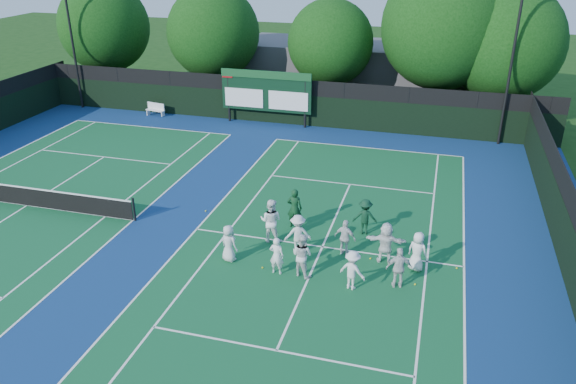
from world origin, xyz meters
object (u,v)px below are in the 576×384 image
(scoreboard, at_px, (266,92))
(bench, at_px, (156,109))
(coach_left, at_px, (295,208))
(tennis_net, at_px, (25,196))

(scoreboard, bearing_deg, bench, -178.40)
(scoreboard, relative_size, coach_left, 3.39)
(bench, height_order, coach_left, coach_left)
(scoreboard, bearing_deg, coach_left, -67.50)
(tennis_net, bearing_deg, coach_left, 6.22)
(scoreboard, distance_m, tennis_net, 16.26)
(scoreboard, distance_m, bench, 8.11)
(scoreboard, xyz_separation_m, coach_left, (5.48, -13.23, -1.30))
(scoreboard, height_order, coach_left, scoreboard)
(coach_left, bearing_deg, tennis_net, 3.59)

